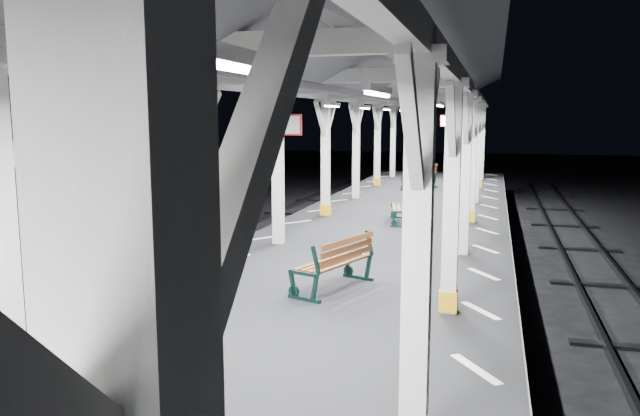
% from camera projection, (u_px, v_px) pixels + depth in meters
% --- Properties ---
extents(platform, '(6.00, 50.00, 1.00)m').
position_uv_depth(platform, '(270.00, 386.00, 7.70)').
color(platform, black).
rests_on(platform, ground).
extents(hazard_stripes_left, '(1.00, 48.00, 0.01)m').
position_uv_depth(hazard_stripes_left, '(96.00, 329.00, 8.28)').
color(hazard_stripes_left, silver).
rests_on(hazard_stripes_left, platform).
extents(hazard_stripes_right, '(1.00, 48.00, 0.01)m').
position_uv_depth(hazard_stripes_right, '(476.00, 369.00, 6.97)').
color(hazard_stripes_right, silver).
rests_on(hazard_stripes_right, platform).
extents(canopy, '(5.40, 49.00, 4.65)m').
position_uv_depth(canopy, '(266.00, 50.00, 7.09)').
color(canopy, silver).
rests_on(canopy, platform).
extents(bench_mid, '(1.10, 1.75, 0.89)m').
position_uv_depth(bench_mid, '(338.00, 262.00, 10.09)').
color(bench_mid, black).
rests_on(bench_mid, platform).
extents(bench_far, '(0.80, 1.59, 0.82)m').
position_uv_depth(bench_far, '(404.00, 206.00, 16.52)').
color(bench_far, black).
rests_on(bench_far, platform).
extents(bench_extra, '(1.25, 1.91, 0.97)m').
position_uv_depth(bench_extra, '(422.00, 176.00, 24.09)').
color(bench_extra, black).
rests_on(bench_extra, platform).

